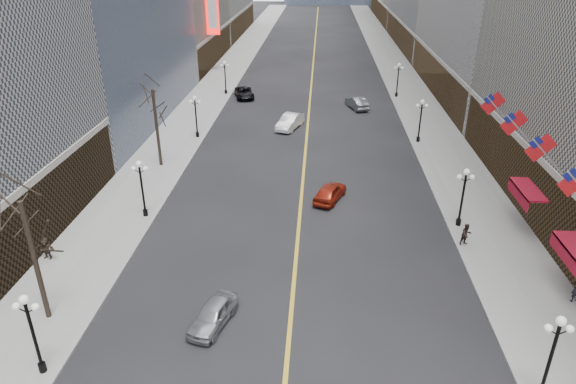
# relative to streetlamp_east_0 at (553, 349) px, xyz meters

# --- Properties ---
(sidewalk_east) EXTENTS (6.00, 230.00, 0.15)m
(sidewalk_east) POSITION_rel_streetlamp_east_0_xyz_m (2.20, 56.00, -2.83)
(sidewalk_east) COLOR gray
(sidewalk_east) RESTS_ON ground
(sidewalk_west) EXTENTS (6.00, 230.00, 0.15)m
(sidewalk_west) POSITION_rel_streetlamp_east_0_xyz_m (-25.80, 56.00, -2.83)
(sidewalk_west) COLOR gray
(sidewalk_west) RESTS_ON ground
(lane_line) EXTENTS (0.25, 200.00, 0.02)m
(lane_line) POSITION_rel_streetlamp_east_0_xyz_m (-11.80, 66.00, -2.89)
(lane_line) COLOR gold
(lane_line) RESTS_ON ground
(streetlamp_east_0) EXTENTS (1.26, 0.44, 4.52)m
(streetlamp_east_0) POSITION_rel_streetlamp_east_0_xyz_m (0.00, 0.00, 0.00)
(streetlamp_east_0) COLOR black
(streetlamp_east_0) RESTS_ON sidewalk_east
(streetlamp_east_1) EXTENTS (1.26, 0.44, 4.52)m
(streetlamp_east_1) POSITION_rel_streetlamp_east_0_xyz_m (0.00, 16.00, 0.00)
(streetlamp_east_1) COLOR black
(streetlamp_east_1) RESTS_ON sidewalk_east
(streetlamp_east_2) EXTENTS (1.26, 0.44, 4.52)m
(streetlamp_east_2) POSITION_rel_streetlamp_east_0_xyz_m (0.00, 34.00, 0.00)
(streetlamp_east_2) COLOR black
(streetlamp_east_2) RESTS_ON sidewalk_east
(streetlamp_east_3) EXTENTS (1.26, 0.44, 4.52)m
(streetlamp_east_3) POSITION_rel_streetlamp_east_0_xyz_m (0.00, 52.00, 0.00)
(streetlamp_east_3) COLOR black
(streetlamp_east_3) RESTS_ON sidewalk_east
(streetlamp_west_0) EXTENTS (1.26, 0.44, 4.52)m
(streetlamp_west_0) POSITION_rel_streetlamp_east_0_xyz_m (-23.60, 0.00, 0.00)
(streetlamp_west_0) COLOR black
(streetlamp_west_0) RESTS_ON sidewalk_west
(streetlamp_west_1) EXTENTS (1.26, 0.44, 4.52)m
(streetlamp_west_1) POSITION_rel_streetlamp_east_0_xyz_m (-23.60, 16.00, 0.00)
(streetlamp_west_1) COLOR black
(streetlamp_west_1) RESTS_ON sidewalk_west
(streetlamp_west_2) EXTENTS (1.26, 0.44, 4.52)m
(streetlamp_west_2) POSITION_rel_streetlamp_east_0_xyz_m (-23.60, 34.00, 0.00)
(streetlamp_west_2) COLOR black
(streetlamp_west_2) RESTS_ON sidewalk_west
(streetlamp_west_3) EXTENTS (1.26, 0.44, 4.52)m
(streetlamp_west_3) POSITION_rel_streetlamp_east_0_xyz_m (-23.60, 52.00, 0.00)
(streetlamp_west_3) COLOR black
(streetlamp_west_3) RESTS_ON sidewalk_west
(flag_3) EXTENTS (2.87, 0.12, 2.87)m
(flag_3) POSITION_rel_streetlamp_east_0_xyz_m (3.51, 13.00, 4.39)
(flag_3) COLOR #B2B2B7
(flag_3) RESTS_ON ground
(flag_4) EXTENTS (2.87, 0.12, 2.87)m
(flag_4) POSITION_rel_streetlamp_east_0_xyz_m (3.51, 18.00, 4.39)
(flag_4) COLOR #B2B2B7
(flag_4) RESTS_ON ground
(flag_5) EXTENTS (2.87, 0.12, 2.87)m
(flag_5) POSITION_rel_streetlamp_east_0_xyz_m (3.51, 23.00, 4.39)
(flag_5) COLOR #B2B2B7
(flag_5) RESTS_ON ground
(awning_b) EXTENTS (1.40, 4.00, 0.93)m
(awning_b) POSITION_rel_streetlamp_east_0_xyz_m (4.30, 8.00, 0.18)
(awning_b) COLOR maroon
(awning_b) RESTS_ON ground
(awning_c) EXTENTS (1.40, 4.00, 0.93)m
(awning_c) POSITION_rel_streetlamp_east_0_xyz_m (4.30, 16.00, 0.18)
(awning_c) COLOR maroon
(awning_c) RESTS_ON ground
(tree_west_near) EXTENTS (3.60, 3.60, 7.92)m
(tree_west_near) POSITION_rel_streetlamp_east_0_xyz_m (-25.30, 4.00, 3.34)
(tree_west_near) COLOR #2D231C
(tree_west_near) RESTS_ON sidewalk_west
(tree_west_far) EXTENTS (3.60, 3.60, 7.92)m
(tree_west_far) POSITION_rel_streetlamp_east_0_xyz_m (-25.30, 26.00, 3.34)
(tree_west_far) COLOR #2D231C
(tree_west_far) RESTS_ON sidewalk_west
(car_nb_near) EXTENTS (2.65, 4.21, 1.34)m
(car_nb_near) POSITION_rel_streetlamp_east_0_xyz_m (-16.02, 4.08, -2.23)
(car_nb_near) COLOR #989A9F
(car_nb_near) RESTS_ON ground
(car_nb_mid) EXTENTS (3.21, 5.20, 1.62)m
(car_nb_mid) POSITION_rel_streetlamp_east_0_xyz_m (-13.80, 37.86, -2.09)
(car_nb_mid) COLOR silver
(car_nb_mid) RESTS_ON ground
(car_nb_far) EXTENTS (3.51, 5.43, 1.39)m
(car_nb_far) POSITION_rel_streetlamp_east_0_xyz_m (-20.80, 50.52, -2.21)
(car_nb_far) COLOR black
(car_nb_far) RESTS_ON ground
(car_sb_mid) EXTENTS (3.12, 4.54, 1.44)m
(car_sb_mid) POSITION_rel_streetlamp_east_0_xyz_m (-9.46, 19.84, -2.18)
(car_sb_mid) COLOR maroon
(car_sb_mid) RESTS_ON ground
(car_sb_far) EXTENTS (3.00, 4.87, 1.52)m
(car_sb_far) POSITION_rel_streetlamp_east_0_xyz_m (-5.73, 46.35, -2.14)
(car_sb_far) COLOR #55595D
(car_sb_far) RESTS_ON ground
(ped_east_walk) EXTENTS (0.88, 0.69, 1.60)m
(ped_east_walk) POSITION_rel_streetlamp_east_0_xyz_m (-0.20, 13.22, -1.95)
(ped_east_walk) COLOR black
(ped_east_walk) RESTS_ON sidewalk_east
(ped_west_far) EXTENTS (1.49, 0.69, 1.55)m
(ped_west_far) POSITION_rel_streetlamp_east_0_xyz_m (-28.20, 9.74, -1.98)
(ped_west_far) COLOR #32261B
(ped_west_far) RESTS_ON sidewalk_west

